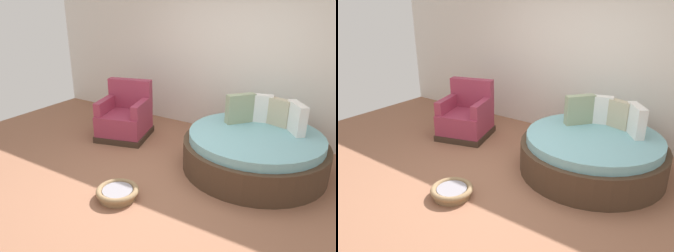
% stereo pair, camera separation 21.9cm
% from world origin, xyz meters
% --- Properties ---
extents(ground_plane, '(8.00, 8.00, 0.02)m').
position_xyz_m(ground_plane, '(0.00, 0.00, -0.01)').
color(ground_plane, '#936047').
extents(back_wall, '(8.00, 0.12, 2.99)m').
position_xyz_m(back_wall, '(0.00, 2.06, 1.50)').
color(back_wall, silver).
rests_on(back_wall, ground_plane).
extents(round_daybed, '(1.95, 1.95, 0.95)m').
position_xyz_m(round_daybed, '(0.76, 0.91, 0.28)').
color(round_daybed, '#473323').
rests_on(round_daybed, ground_plane).
extents(red_armchair, '(0.99, 0.99, 0.94)m').
position_xyz_m(red_armchair, '(-1.47, 0.86, 0.33)').
color(red_armchair, '#38281E').
rests_on(red_armchair, ground_plane).
extents(pet_basket, '(0.51, 0.51, 0.13)m').
position_xyz_m(pet_basket, '(-0.35, -0.68, 0.07)').
color(pet_basket, '#8E704C').
rests_on(pet_basket, ground_plane).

